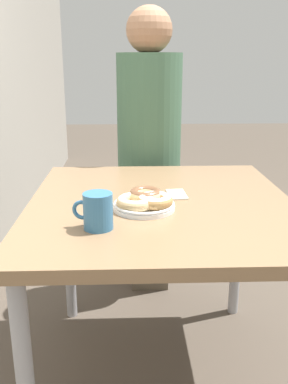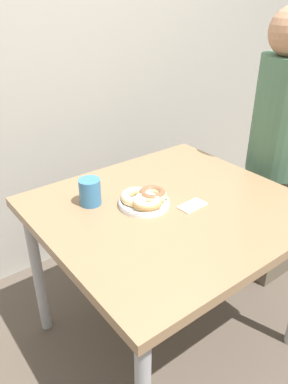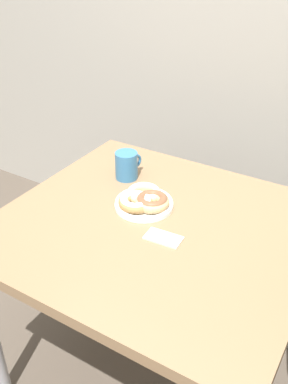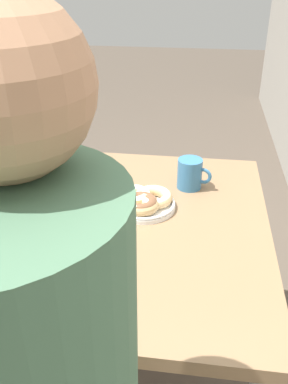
{
  "view_description": "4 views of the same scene",
  "coord_description": "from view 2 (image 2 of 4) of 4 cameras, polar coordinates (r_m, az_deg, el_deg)",
  "views": [
    {
      "loc": [
        -1.43,
        0.32,
        1.23
      ],
      "look_at": [
        -0.08,
        0.27,
        0.81
      ],
      "focal_mm": 40.0,
      "sensor_mm": 36.0,
      "label": 1
    },
    {
      "loc": [
        -0.88,
        -0.77,
        1.53
      ],
      "look_at": [
        -0.08,
        0.27,
        0.81
      ],
      "focal_mm": 35.0,
      "sensor_mm": 36.0,
      "label": 2
    },
    {
      "loc": [
        0.57,
        -0.81,
        1.59
      ],
      "look_at": [
        -0.08,
        0.27,
        0.81
      ],
      "focal_mm": 40.0,
      "sensor_mm": 36.0,
      "label": 3
    },
    {
      "loc": [
        1.12,
        0.43,
        1.48
      ],
      "look_at": [
        -0.08,
        0.27,
        0.81
      ],
      "focal_mm": 40.0,
      "sensor_mm": 36.0,
      "label": 4
    }
  ],
  "objects": [
    {
      "name": "donut_plate",
      "position": [
        1.5,
        0.13,
        -1.04
      ],
      "size": [
        0.21,
        0.22,
        0.06
      ],
      "color": "white",
      "rests_on": "dining_table"
    },
    {
      "name": "wall_back",
      "position": [
        2.1,
        -13.52,
        21.89
      ],
      "size": [
        8.0,
        0.05,
        2.6
      ],
      "color": "#9E998E",
      "rests_on": "ground_plane"
    },
    {
      "name": "napkin",
      "position": [
        1.52,
        7.38,
        -2.07
      ],
      "size": [
        0.12,
        0.07,
        0.01
      ],
      "color": "beige",
      "rests_on": "dining_table"
    },
    {
      "name": "coffee_mug",
      "position": [
        1.52,
        -8.26,
        0.1
      ],
      "size": [
        0.09,
        0.12,
        0.11
      ],
      "color": "teal",
      "rests_on": "dining_table"
    },
    {
      "name": "dining_table",
      "position": [
        1.56,
        3.94,
        -4.48
      ],
      "size": [
        1.02,
        0.93,
        0.75
      ],
      "color": "#846647",
      "rests_on": "ground_plane"
    },
    {
      "name": "ground_plane",
      "position": [
        1.92,
        7.54,
        -24.22
      ],
      "size": [
        14.0,
        14.0,
        0.0
      ],
      "primitive_type": "plane",
      "color": "#4C4238"
    },
    {
      "name": "person_figure",
      "position": [
        2.05,
        20.36,
        5.8
      ],
      "size": [
        0.38,
        0.33,
        1.47
      ],
      "color": "brown",
      "rests_on": "ground_plane"
    }
  ]
}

